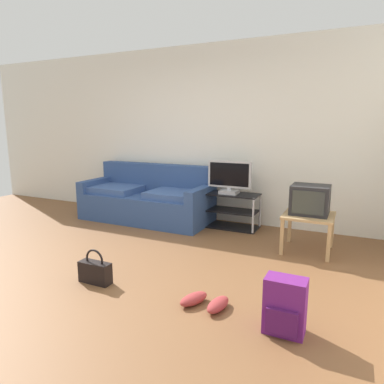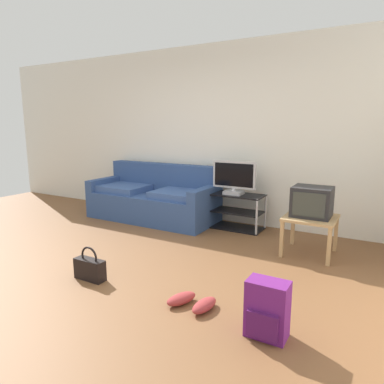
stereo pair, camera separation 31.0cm
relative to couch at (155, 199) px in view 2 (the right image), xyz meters
name	(u,v)px [view 2 (the right image)]	position (x,y,z in m)	size (l,w,h in m)	color
ground_plane	(101,270)	(0.70, -1.95, -0.33)	(9.00, 9.80, 0.02)	brown
wall_back	(208,134)	(0.70, 0.50, 1.03)	(9.00, 0.10, 2.70)	silver
couch	(155,199)	(0.00, 0.00, 0.00)	(2.06, 0.88, 0.87)	navy
tv_stand	(234,211)	(1.32, 0.14, -0.06)	(0.86, 0.41, 0.51)	black
flat_tv	(234,178)	(1.32, 0.12, 0.43)	(0.65, 0.22, 0.48)	#B2B2B7
side_table	(310,222)	(2.51, -0.40, 0.07)	(0.57, 0.57, 0.46)	tan
crt_tv	(312,202)	(2.51, -0.39, 0.31)	(0.43, 0.38, 0.35)	#232326
backpack	(267,310)	(2.58, -2.23, -0.11)	(0.29, 0.25, 0.42)	#661E70
handbag	(90,268)	(0.78, -2.18, -0.20)	(0.33, 0.12, 0.34)	black
sneakers_pair	(193,302)	(1.92, -2.14, -0.27)	(0.42, 0.31, 0.09)	#993333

